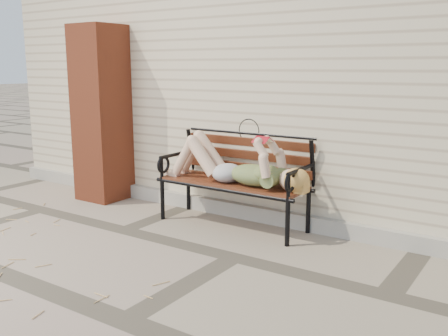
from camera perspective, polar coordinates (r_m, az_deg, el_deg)
The scene contains 7 objects.
ground at distance 4.16m, azimuth 1.14°, elevation -10.18°, with size 80.00×80.00×0.00m, color gray.
house_wall at distance 6.59m, azimuth 15.66°, elevation 10.78°, with size 8.00×4.00×3.00m, color beige.
foundation_strip at distance 4.93m, azimuth 7.27°, elevation -5.82°, with size 8.00×0.10×0.15m, color gray.
brick_pillar at distance 5.96m, azimuth -13.81°, elevation 6.02°, with size 0.50×0.50×2.00m, color brown.
garden_bench at distance 4.88m, azimuth 1.60°, elevation 0.25°, with size 1.61×0.64×1.04m.
reading_woman at distance 4.76m, azimuth 0.92°, elevation 0.40°, with size 1.52×0.34×0.48m.
straw_scatter at distance 4.61m, azimuth -22.31°, elevation -8.76°, with size 2.73×1.60×0.01m.
Camera 1 is at (2.08, -3.26, 1.53)m, focal length 40.00 mm.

